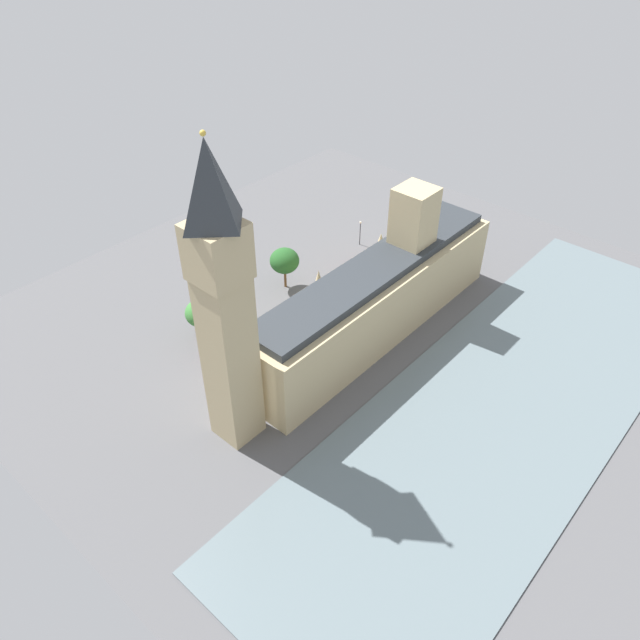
% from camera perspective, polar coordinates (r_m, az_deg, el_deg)
% --- Properties ---
extents(ground_plane, '(134.15, 134.15, 0.00)m').
position_cam_1_polar(ground_plane, '(126.94, 4.17, -0.63)').
color(ground_plane, '#565659').
extents(river_thames, '(37.41, 120.73, 0.25)m').
position_cam_1_polar(river_thames, '(115.41, 17.14, -7.34)').
color(river_thames, slate).
rests_on(river_thames, ground).
extents(parliament_building, '(13.32, 64.15, 27.76)m').
position_cam_1_polar(parliament_building, '(121.63, 5.42, 2.35)').
color(parliament_building, tan).
rests_on(parliament_building, ground).
extents(clock_tower, '(7.53, 7.53, 52.56)m').
position_cam_1_polar(clock_tower, '(88.79, -9.05, 1.67)').
color(clock_tower, tan).
rests_on(clock_tower, ground).
extents(double_decker_bus_midblock, '(2.74, 10.53, 4.75)m').
position_cam_1_polar(double_decker_bus_midblock, '(141.81, 4.63, 5.28)').
color(double_decker_bus_midblock, red).
rests_on(double_decker_bus_midblock, ground).
extents(car_silver_leading, '(2.24, 4.64, 1.74)m').
position_cam_1_polar(car_silver_leading, '(134.68, 1.98, 2.51)').
color(car_silver_leading, '#B7B7BC').
rests_on(car_silver_leading, ground).
extents(car_black_corner, '(2.13, 4.38, 1.74)m').
position_cam_1_polar(car_black_corner, '(132.59, -0.09, 1.89)').
color(car_black_corner, black).
rests_on(car_black_corner, ground).
extents(car_dark_green_near_tower, '(1.92, 4.00, 1.74)m').
position_cam_1_polar(car_dark_green_near_tower, '(128.95, -2.88, 0.64)').
color(car_dark_green_near_tower, '#19472D').
rests_on(car_dark_green_near_tower, ground).
extents(car_blue_kerbside, '(1.97, 4.23, 1.74)m').
position_cam_1_polar(car_blue_kerbside, '(124.91, -4.45, -0.87)').
color(car_blue_kerbside, navy).
rests_on(car_blue_kerbside, ground).
extents(double_decker_bus_far_end, '(3.06, 10.61, 4.75)m').
position_cam_1_polar(double_decker_bus_far_end, '(120.00, -7.59, -1.96)').
color(double_decker_bus_far_end, red).
rests_on(double_decker_bus_far_end, ground).
extents(pedestrian_opposite_hall, '(0.66, 0.57, 1.67)m').
position_cam_1_polar(pedestrian_opposite_hall, '(132.64, 3.42, 1.75)').
color(pedestrian_opposite_hall, maroon).
rests_on(pedestrian_opposite_hall, ground).
extents(plane_tree_trailing, '(6.55, 6.55, 9.64)m').
position_cam_1_polar(plane_tree_trailing, '(134.84, -3.34, 5.56)').
color(plane_tree_trailing, brown).
rests_on(plane_tree_trailing, ground).
extents(plane_tree_by_river_gate, '(6.30, 6.30, 8.81)m').
position_cam_1_polar(plane_tree_by_river_gate, '(122.54, -11.09, 0.65)').
color(plane_tree_by_river_gate, brown).
rests_on(plane_tree_by_river_gate, ground).
extents(street_lamp_under_trees, '(0.56, 0.56, 6.52)m').
position_cam_1_polar(street_lamp_under_trees, '(151.85, 3.79, 8.55)').
color(street_lamp_under_trees, black).
rests_on(street_lamp_under_trees, ground).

